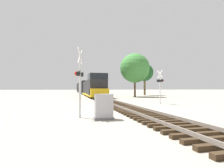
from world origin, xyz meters
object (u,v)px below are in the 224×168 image
object	(u,v)px
crossing_signal_near	(80,77)
tree_mid_background	(145,72)
relay_cabinet	(104,107)
crossing_signal_far	(160,83)
tree_far_right	(135,68)
freight_train	(84,88)

from	to	relation	value
crossing_signal_near	tree_mid_background	bearing A→B (deg)	168.08
crossing_signal_near	relay_cabinet	bearing A→B (deg)	74.43
crossing_signal_far	relay_cabinet	size ratio (longest dim) A/B	2.68
tree_far_right	crossing_signal_far	bearing A→B (deg)	-101.10
freight_train	tree_mid_background	distance (m)	22.54
relay_cabinet	crossing_signal_near	bearing A→B (deg)	146.07
crossing_signal_far	tree_far_right	size ratio (longest dim) A/B	0.42
tree_mid_background	tree_far_right	bearing A→B (deg)	-126.66
crossing_signal_near	crossing_signal_far	size ratio (longest dim) A/B	1.08
freight_train	relay_cabinet	distance (m)	49.11
tree_far_right	tree_mid_background	bearing A→B (deg)	53.34
freight_train	tree_far_right	distance (m)	26.39
crossing_signal_near	relay_cabinet	world-z (taller)	crossing_signal_near
crossing_signal_far	freight_train	bearing A→B (deg)	-1.05
freight_train	crossing_signal_near	bearing A→B (deg)	-94.88
tree_mid_background	crossing_signal_near	bearing A→B (deg)	-120.28
freight_train	relay_cabinet	bearing A→B (deg)	-93.27
tree_far_right	crossing_signal_near	bearing A→B (deg)	-118.08
crossing_signal_near	tree_mid_background	distance (m)	35.78
tree_far_right	freight_train	bearing A→B (deg)	108.73
crossing_signal_near	tree_mid_background	xyz separation A→B (m)	(17.96, 30.76, 3.38)
tree_far_right	tree_mid_background	size ratio (longest dim) A/B	1.11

